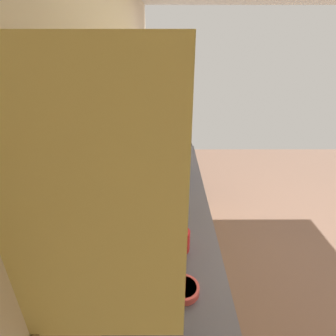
{
  "coord_description": "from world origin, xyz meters",
  "views": [
    {
      "loc": [
        -1.88,
        1.39,
        2.11
      ],
      "look_at": [
        -0.28,
        1.38,
        1.33
      ],
      "focal_mm": 27.84,
      "sensor_mm": 36.0,
      "label": 1
    }
  ],
  "objects_px": {
    "bowl": "(184,289)",
    "kettle": "(181,240)",
    "microwave": "(167,165)",
    "oven_range": "(168,166)"
  },
  "relations": [
    {
      "from": "bowl",
      "to": "kettle",
      "type": "bearing_deg",
      "value": -0.0
    },
    {
      "from": "microwave",
      "to": "kettle",
      "type": "relative_size",
      "value": 2.83
    },
    {
      "from": "microwave",
      "to": "bowl",
      "type": "height_order",
      "value": "microwave"
    },
    {
      "from": "bowl",
      "to": "kettle",
      "type": "xyz_separation_m",
      "value": [
        0.32,
        -0.0,
        0.05
      ]
    },
    {
      "from": "oven_range",
      "to": "microwave",
      "type": "bearing_deg",
      "value": 179.19
    },
    {
      "from": "oven_range",
      "to": "microwave",
      "type": "xyz_separation_m",
      "value": [
        -1.2,
        0.02,
        0.58
      ]
    },
    {
      "from": "kettle",
      "to": "oven_range",
      "type": "bearing_deg",
      "value": 1.97
    },
    {
      "from": "oven_range",
      "to": "microwave",
      "type": "height_order",
      "value": "microwave"
    },
    {
      "from": "oven_range",
      "to": "bowl",
      "type": "relative_size",
      "value": 6.57
    },
    {
      "from": "microwave",
      "to": "bowl",
      "type": "distance_m",
      "value": 1.3
    }
  ]
}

